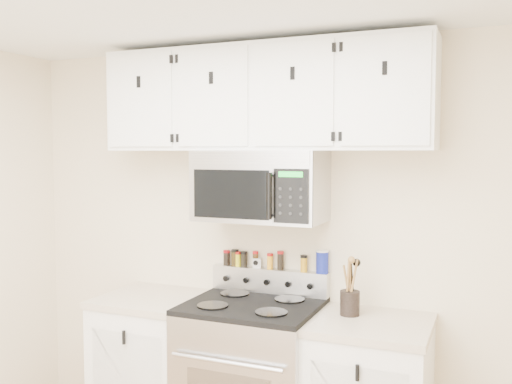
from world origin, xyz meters
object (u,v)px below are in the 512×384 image
microwave (260,186)px  utensil_crock (350,301)px  range (252,380)px  salt_canister (322,262)px

microwave → utensil_crock: microwave is taller
microwave → utensil_crock: 0.84m
range → microwave: 1.15m
microwave → salt_canister: (0.34, 0.16, -0.46)m
microwave → salt_canister: bearing=24.6°
range → utensil_crock: 0.76m
microwave → range: bearing=-90.2°
range → microwave: size_ratio=1.45×
salt_canister → utensil_crock: bearing=-42.3°
utensil_crock → salt_canister: 0.34m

